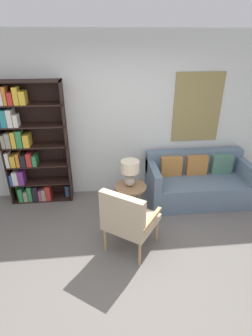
{
  "coord_description": "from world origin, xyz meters",
  "views": [
    {
      "loc": [
        -0.27,
        -2.23,
        2.57
      ],
      "look_at": [
        0.07,
        1.1,
        0.9
      ],
      "focal_mm": 28.0,
      "sensor_mm": 36.0,
      "label": 1
    }
  ],
  "objects_px": {
    "side_table": "(130,189)",
    "table_lamp": "(130,170)",
    "bookshelf": "(28,149)",
    "armchair": "(127,218)",
    "couch": "(197,182)"
  },
  "relations": [
    {
      "from": "couch",
      "to": "side_table",
      "type": "relative_size",
      "value": 3.33
    },
    {
      "from": "bookshelf",
      "to": "side_table",
      "type": "height_order",
      "value": "bookshelf"
    },
    {
      "from": "bookshelf",
      "to": "side_table",
      "type": "relative_size",
      "value": 3.93
    },
    {
      "from": "side_table",
      "to": "table_lamp",
      "type": "height_order",
      "value": "table_lamp"
    },
    {
      "from": "armchair",
      "to": "couch",
      "type": "relative_size",
      "value": 0.55
    },
    {
      "from": "side_table",
      "to": "table_lamp",
      "type": "distance_m",
      "value": 0.32
    },
    {
      "from": "armchair",
      "to": "couch",
      "type": "xyz_separation_m",
      "value": [
        1.34,
        1.17,
        -0.22
      ]
    },
    {
      "from": "bookshelf",
      "to": "armchair",
      "type": "xyz_separation_m",
      "value": [
        1.47,
        -1.43,
        -0.42
      ]
    },
    {
      "from": "couch",
      "to": "table_lamp",
      "type": "height_order",
      "value": "table_lamp"
    },
    {
      "from": "bookshelf",
      "to": "table_lamp",
      "type": "distance_m",
      "value": 1.71
    },
    {
      "from": "armchair",
      "to": "table_lamp",
      "type": "distance_m",
      "value": 0.88
    },
    {
      "from": "armchair",
      "to": "table_lamp",
      "type": "bearing_deg",
      "value": 81.29
    },
    {
      "from": "armchair",
      "to": "side_table",
      "type": "distance_m",
      "value": 0.84
    },
    {
      "from": "armchair",
      "to": "side_table",
      "type": "xyz_separation_m",
      "value": [
        0.14,
        0.83,
        -0.08
      ]
    },
    {
      "from": "couch",
      "to": "table_lamp",
      "type": "xyz_separation_m",
      "value": [
        -1.21,
        -0.33,
        0.46
      ]
    }
  ]
}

